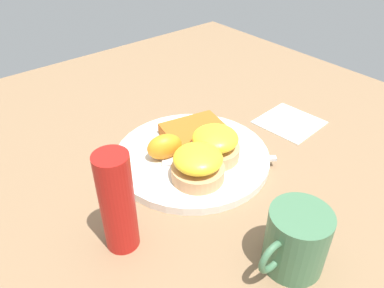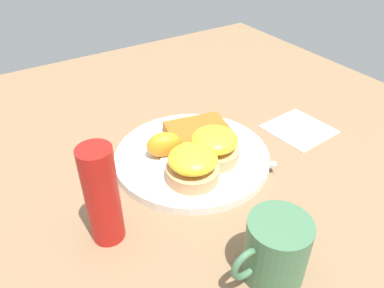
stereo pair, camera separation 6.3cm
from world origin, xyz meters
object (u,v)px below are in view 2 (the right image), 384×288
(hashbrown_patty, at_px, (199,133))
(orange_wedge, at_px, (164,145))
(sandwich_benedict_left, at_px, (193,165))
(sandwich_benedict_right, at_px, (214,146))
(condiment_bottle, at_px, (102,196))
(fork, at_px, (210,161))
(cup, at_px, (275,249))

(hashbrown_patty, distance_m, orange_wedge, 0.08)
(sandwich_benedict_left, height_order, sandwich_benedict_right, same)
(sandwich_benedict_right, xyz_separation_m, hashbrown_patty, (-0.01, -0.06, -0.02))
(sandwich_benedict_right, relative_size, condiment_bottle, 0.57)
(hashbrown_patty, bearing_deg, orange_wedge, 8.15)
(fork, distance_m, cup, 0.21)
(sandwich_benedict_right, distance_m, orange_wedge, 0.08)
(orange_wedge, relative_size, fork, 0.37)
(fork, height_order, condiment_bottle, condiment_bottle)
(hashbrown_patty, xyz_separation_m, orange_wedge, (0.08, 0.01, 0.01))
(sandwich_benedict_left, relative_size, orange_wedge, 1.39)
(orange_wedge, bearing_deg, hashbrown_patty, -171.85)
(fork, height_order, cup, cup)
(sandwich_benedict_left, xyz_separation_m, condiment_bottle, (0.15, 0.02, 0.03))
(sandwich_benedict_right, bearing_deg, orange_wedge, -39.29)
(sandwich_benedict_right, bearing_deg, sandwich_benedict_left, 22.12)
(orange_wedge, distance_m, fork, 0.08)
(fork, xyz_separation_m, cup, (0.05, 0.21, 0.03))
(hashbrown_patty, relative_size, fork, 0.67)
(hashbrown_patty, xyz_separation_m, fork, (0.03, 0.07, -0.01))
(fork, distance_m, condiment_bottle, 0.21)
(sandwich_benedict_left, bearing_deg, hashbrown_patty, -128.67)
(hashbrown_patty, relative_size, orange_wedge, 1.81)
(orange_wedge, distance_m, cup, 0.27)
(cup, distance_m, condiment_bottle, 0.22)
(fork, xyz_separation_m, condiment_bottle, (0.20, 0.04, 0.06))
(orange_wedge, relative_size, cup, 0.57)
(sandwich_benedict_right, height_order, cup, cup)
(sandwich_benedict_left, distance_m, hashbrown_patty, 0.11)
(sandwich_benedict_left, xyz_separation_m, orange_wedge, (0.01, -0.08, -0.00))
(sandwich_benedict_left, xyz_separation_m, cup, (0.01, 0.19, 0.00))
(orange_wedge, distance_m, condiment_bottle, 0.18)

